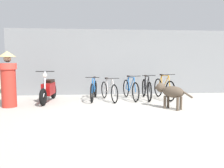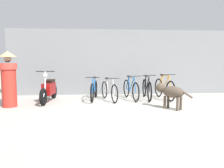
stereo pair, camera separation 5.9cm
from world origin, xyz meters
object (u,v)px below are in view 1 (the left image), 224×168
object	(u,v)px
bicycle_0	(94,90)
bicycle_1	(109,91)
bicycle_3	(146,89)
stray_dog	(170,92)
bicycle_4	(164,89)
bicycle_2	(130,89)
person_in_robes	(8,78)
motorcycle	(49,90)

from	to	relation	value
bicycle_0	bicycle_1	xyz separation A→B (m)	(0.52, -0.13, -0.00)
bicycle_0	bicycle_3	size ratio (longest dim) A/B	0.97
stray_dog	bicycle_0	bearing A→B (deg)	13.59
bicycle_1	bicycle_4	xyz separation A→B (m)	(2.00, 0.13, 0.04)
bicycle_1	bicycle_2	xyz separation A→B (m)	(0.78, 0.15, 0.02)
bicycle_0	person_in_robes	world-z (taller)	person_in_robes
bicycle_0	bicycle_4	bearing A→B (deg)	96.66
motorcycle	person_in_robes	bearing A→B (deg)	-49.68
bicycle_4	bicycle_0	bearing A→B (deg)	-96.35
bicycle_1	stray_dog	xyz separation A→B (m)	(1.63, -1.51, 0.15)
bicycle_4	bicycle_3	bearing A→B (deg)	-99.34
bicycle_2	bicycle_4	xyz separation A→B (m)	(1.21, -0.02, 0.02)
bicycle_1	bicycle_3	xyz separation A→B (m)	(1.37, 0.16, 0.02)
bicycle_4	person_in_robes	size ratio (longest dim) A/B	1.04
bicycle_0	motorcycle	bearing A→B (deg)	-74.35
bicycle_3	bicycle_2	bearing A→B (deg)	-84.70
bicycle_3	stray_dog	world-z (taller)	bicycle_3
bicycle_0	bicycle_1	distance (m)	0.54
bicycle_1	bicycle_4	bearing A→B (deg)	78.87
bicycle_0	bicycle_4	world-z (taller)	bicycle_4
bicycle_2	stray_dog	xyz separation A→B (m)	(0.84, -1.66, 0.13)
bicycle_0	bicycle_4	xyz separation A→B (m)	(2.52, -0.01, 0.04)
bicycle_1	bicycle_3	bearing A→B (deg)	81.96
bicycle_1	motorcycle	distance (m)	2.03
bicycle_1	bicycle_2	distance (m)	0.80
bicycle_0	bicycle_3	xyz separation A→B (m)	(1.89, 0.03, 0.02)
bicycle_1	person_in_robes	size ratio (longest dim) A/B	1.00
bicycle_0	motorcycle	size ratio (longest dim) A/B	0.92
bicycle_0	motorcycle	xyz separation A→B (m)	(-1.50, -0.23, 0.06)
bicycle_1	stray_dog	world-z (taller)	bicycle_1
bicycle_3	person_in_robes	world-z (taller)	person_in_robes
bicycle_0	bicycle_3	distance (m)	1.89
bicycle_0	bicycle_2	distance (m)	1.30
bicycle_1	motorcycle	world-z (taller)	motorcycle
bicycle_2	bicycle_3	world-z (taller)	bicycle_3
bicycle_0	stray_dog	world-z (taller)	bicycle_0
bicycle_2	motorcycle	size ratio (longest dim) A/B	0.91
bicycle_1	bicycle_4	size ratio (longest dim) A/B	0.96
stray_dog	person_in_robes	size ratio (longest dim) A/B	0.59
bicycle_2	bicycle_1	bearing A→B (deg)	-87.96
person_in_robes	bicycle_0	bearing A→B (deg)	-122.28
bicycle_3	motorcycle	bearing A→B (deg)	-81.62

